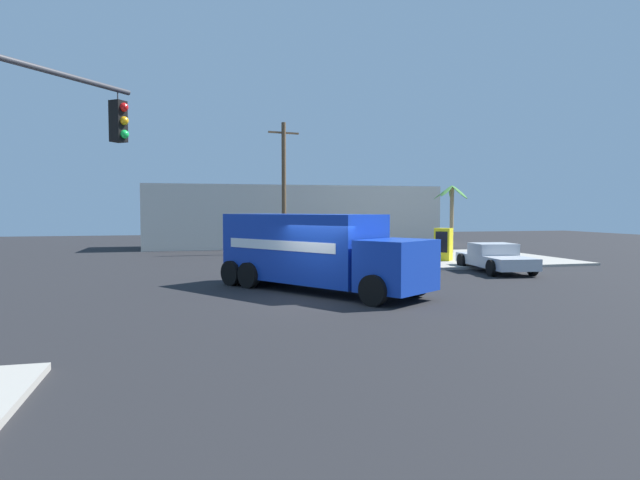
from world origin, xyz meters
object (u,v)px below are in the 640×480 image
at_px(pickup_silver, 495,257).
at_px(vending_machine_red, 443,244).
at_px(delivery_truck, 315,251).
at_px(traffic_light_primary, 32,159).
at_px(palm_tree_far, 452,208).
at_px(utility_pole, 284,186).

bearing_deg(pickup_silver, vending_machine_red, 95.27).
bearing_deg(delivery_truck, pickup_silver, 21.24).
distance_m(delivery_truck, traffic_light_primary, 11.28).
xyz_separation_m(pickup_silver, palm_tree_far, (2.72, 9.57, 2.42)).
height_order(delivery_truck, vending_machine_red, delivery_truck).
xyz_separation_m(traffic_light_primary, vending_machine_red, (17.21, 16.46, -2.95)).
bearing_deg(palm_tree_far, traffic_light_primary, -133.51).
relative_size(delivery_truck, traffic_light_primary, 1.43).
xyz_separation_m(vending_machine_red, utility_pole, (-7.70, 8.52, 3.57)).
bearing_deg(palm_tree_far, pickup_silver, -105.86).
bearing_deg(pickup_silver, traffic_light_primary, -146.05).
xyz_separation_m(delivery_truck, pickup_silver, (10.05, 3.91, -0.78)).
bearing_deg(vending_machine_red, pickup_silver, -84.73).
xyz_separation_m(delivery_truck, palm_tree_far, (12.77, 13.48, 1.65)).
bearing_deg(pickup_silver, palm_tree_far, 74.14).
height_order(delivery_truck, traffic_light_primary, traffic_light_primary).
xyz_separation_m(pickup_silver, vending_machine_red, (-0.42, 4.59, 0.34)).
bearing_deg(palm_tree_far, vending_machine_red, -122.25).
xyz_separation_m(traffic_light_primary, palm_tree_far, (20.35, 21.44, -0.86)).
bearing_deg(pickup_silver, delivery_truck, -158.76).
distance_m(traffic_light_primary, utility_pole, 26.73).
relative_size(traffic_light_primary, utility_pole, 0.66).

